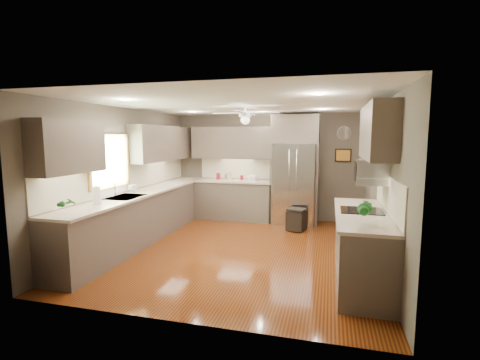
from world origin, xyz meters
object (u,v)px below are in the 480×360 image
at_px(potted_plant_left, 67,203).
at_px(microwave, 371,171).
at_px(bowl, 253,179).
at_px(paper_towel, 97,195).
at_px(canister_d, 242,178).
at_px(canister_b, 227,177).
at_px(refrigerator, 295,171).
at_px(soap_bottle, 133,187).
at_px(canister_a, 218,176).
at_px(stool, 296,220).
at_px(potted_plant_right, 366,209).
at_px(canister_c, 229,176).

xyz_separation_m(potted_plant_left, microwave, (3.98, 1.29, 0.40)).
height_order(bowl, paper_towel, paper_towel).
distance_m(canister_d, bowl, 0.27).
relative_size(canister_b, refrigerator, 0.05).
bearing_deg(soap_bottle, bowl, 51.10).
relative_size(canister_a, potted_plant_left, 0.57).
height_order(canister_d, refrigerator, refrigerator).
bearing_deg(soap_bottle, stool, 27.50).
height_order(potted_plant_right, bowl, potted_plant_right).
height_order(canister_c, refrigerator, refrigerator).
relative_size(potted_plant_left, potted_plant_right, 0.78).
distance_m(soap_bottle, potted_plant_left, 1.83).
bearing_deg(canister_c, canister_a, -179.21).
height_order(canister_c, paper_towel, paper_towel).
distance_m(bowl, paper_towel, 3.80).
height_order(canister_c, soap_bottle, same).
distance_m(canister_a, canister_b, 0.20).
height_order(refrigerator, paper_towel, refrigerator).
xyz_separation_m(canister_a, canister_d, (0.59, -0.00, -0.02)).
distance_m(soap_bottle, potted_plant_right, 4.21).
bearing_deg(canister_c, refrigerator, -2.99).
xyz_separation_m(canister_d, refrigerator, (1.25, -0.07, 0.19)).
relative_size(canister_d, bowl, 0.49).
distance_m(refrigerator, stool, 1.17).
relative_size(microwave, paper_towel, 1.92).
distance_m(canister_b, soap_bottle, 2.53).
height_order(microwave, stool, microwave).
relative_size(refrigerator, paper_towel, 8.56).
height_order(potted_plant_right, paper_towel, potted_plant_right).
distance_m(canister_a, microwave, 4.24).
height_order(canister_c, microwave, microwave).
relative_size(canister_d, potted_plant_right, 0.34).
relative_size(canister_d, refrigerator, 0.05).
distance_m(soap_bottle, refrigerator, 3.52).
bearing_deg(canister_d, microwave, -47.16).
height_order(canister_a, stool, canister_a).
bearing_deg(canister_d, canister_b, 177.30).
height_order(canister_c, potted_plant_left, potted_plant_left).
bearing_deg(paper_towel, microwave, 9.38).
bearing_deg(refrigerator, bowl, 177.51).
bearing_deg(paper_towel, canister_a, 76.57).
bearing_deg(potted_plant_right, soap_bottle, 160.49).
height_order(canister_c, stool, canister_c).
height_order(potted_plant_right, microwave, microwave).
xyz_separation_m(canister_a, bowl, (0.86, -0.04, -0.05)).
bearing_deg(canister_b, canister_c, -8.36).
distance_m(potted_plant_left, bowl, 4.37).
bearing_deg(paper_towel, stool, 44.11).
distance_m(canister_c, paper_towel, 3.62).
relative_size(canister_a, potted_plant_right, 0.44).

